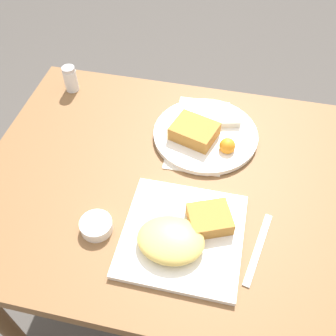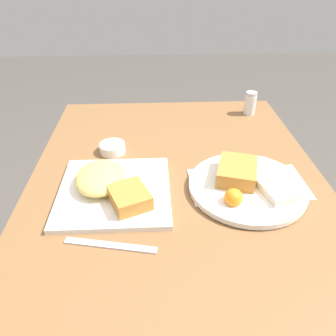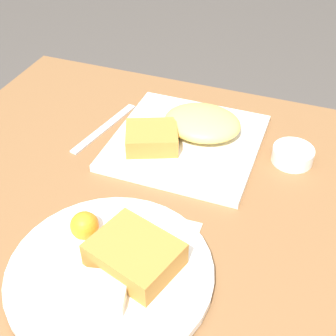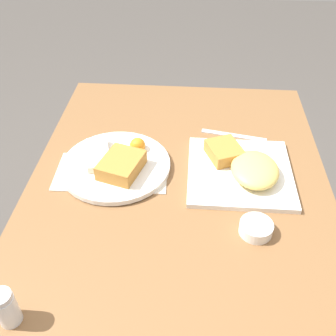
{
  "view_description": "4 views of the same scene",
  "coord_description": "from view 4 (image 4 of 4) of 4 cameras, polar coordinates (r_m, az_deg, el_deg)",
  "views": [
    {
      "loc": [
        0.12,
        -0.62,
        1.56
      ],
      "look_at": [
        -0.02,
        0.0,
        0.8
      ],
      "focal_mm": 42.0,
      "sensor_mm": 36.0,
      "label": 1
    },
    {
      "loc": [
        0.7,
        -0.06,
        1.28
      ],
      "look_at": [
        -0.01,
        -0.02,
        0.79
      ],
      "focal_mm": 35.0,
      "sensor_mm": 36.0,
      "label": 2
    },
    {
      "loc": [
        -0.17,
        0.53,
        1.31
      ],
      "look_at": [
        0.03,
        -0.02,
        0.82
      ],
      "focal_mm": 50.0,
      "sensor_mm": 36.0,
      "label": 3
    },
    {
      "loc": [
        -0.75,
        -0.03,
        1.46
      ],
      "look_at": [
        0.03,
        0.03,
        0.79
      ],
      "focal_mm": 42.0,
      "sensor_mm": 36.0,
      "label": 4
    }
  ],
  "objects": [
    {
      "name": "ground_plane",
      "position": [
        1.64,
        1.03,
        -22.15
      ],
      "size": [
        8.0,
        8.0,
        0.0
      ],
      "primitive_type": "plane",
      "color": "#4C4742"
    },
    {
      "name": "dining_table",
      "position": [
        1.09,
        1.45,
        -5.85
      ],
      "size": [
        1.03,
        0.79,
        0.76
      ],
      "color": "brown",
      "rests_on": "ground_plane"
    },
    {
      "name": "menu_card",
      "position": [
        1.07,
        -8.18,
        -0.65
      ],
      "size": [
        0.16,
        0.3,
        0.0
      ],
      "rotation": [
        0.0,
        0.0,
        0.03
      ],
      "color": "beige",
      "rests_on": "dining_table"
    },
    {
      "name": "plate_square_near",
      "position": [
        1.06,
        10.86,
        -0.04
      ],
      "size": [
        0.27,
        0.27,
        0.06
      ],
      "color": "white",
      "rests_on": "dining_table"
    },
    {
      "name": "plate_oval_far",
      "position": [
        1.07,
        -7.47,
        0.67
      ],
      "size": [
        0.3,
        0.3,
        0.05
      ],
      "color": "white",
      "rests_on": "menu_card"
    },
    {
      "name": "sauce_ramekin",
      "position": [
        0.92,
        12.66,
        -8.46
      ],
      "size": [
        0.08,
        0.08,
        0.03
      ],
      "color": "white",
      "rests_on": "dining_table"
    },
    {
      "name": "salt_shaker",
      "position": [
        0.82,
        -22.35,
        -18.45
      ],
      "size": [
        0.04,
        0.04,
        0.08
      ],
      "color": "white",
      "rests_on": "dining_table"
    },
    {
      "name": "butter_knife",
      "position": [
        1.21,
        9.53,
        4.67
      ],
      "size": [
        0.05,
        0.2,
        0.0
      ],
      "rotation": [
        0.0,
        0.0,
        1.37
      ],
      "color": "silver",
      "rests_on": "dining_table"
    }
  ]
}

